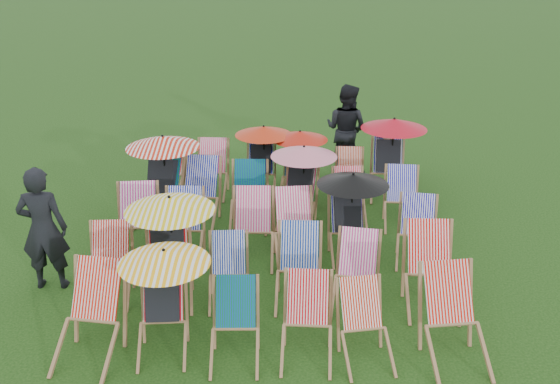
{
  "coord_description": "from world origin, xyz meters",
  "views": [
    {
      "loc": [
        0.37,
        -7.97,
        4.43
      ],
      "look_at": [
        0.09,
        0.35,
        0.9
      ],
      "focal_mm": 40.0,
      "sensor_mm": 36.0,
      "label": 1
    }
  ],
  "objects_px": {
    "deckchair_0": "(88,317)",
    "person_rear": "(346,129)",
    "person_left": "(43,229)",
    "deckchair_29": "(390,156)",
    "deckchair_5": "(456,321)"
  },
  "relations": [
    {
      "from": "person_rear",
      "to": "deckchair_0",
      "type": "bearing_deg",
      "value": 92.45
    },
    {
      "from": "deckchair_29",
      "to": "person_rear",
      "type": "xyz_separation_m",
      "value": [
        -0.71,
        1.07,
        0.15
      ]
    },
    {
      "from": "deckchair_0",
      "to": "person_left",
      "type": "relative_size",
      "value": 0.59
    },
    {
      "from": "deckchair_5",
      "to": "person_left",
      "type": "distance_m",
      "value": 5.22
    },
    {
      "from": "deckchair_0",
      "to": "person_rear",
      "type": "height_order",
      "value": "person_rear"
    },
    {
      "from": "deckchair_29",
      "to": "person_left",
      "type": "bearing_deg",
      "value": -142.12
    },
    {
      "from": "deckchair_0",
      "to": "person_rear",
      "type": "relative_size",
      "value": 0.58
    },
    {
      "from": "deckchair_5",
      "to": "person_left",
      "type": "bearing_deg",
      "value": 156.3
    },
    {
      "from": "deckchair_0",
      "to": "person_rear",
      "type": "xyz_separation_m",
      "value": [
        3.18,
        5.83,
        0.37
      ]
    },
    {
      "from": "deckchair_5",
      "to": "deckchair_29",
      "type": "relative_size",
      "value": 0.74
    },
    {
      "from": "person_left",
      "to": "person_rear",
      "type": "relative_size",
      "value": 0.97
    },
    {
      "from": "deckchair_0",
      "to": "person_rear",
      "type": "bearing_deg",
      "value": 68.33
    },
    {
      "from": "person_rear",
      "to": "deckchair_29",
      "type": "bearing_deg",
      "value": 154.57
    },
    {
      "from": "person_rear",
      "to": "deckchair_5",
      "type": "bearing_deg",
      "value": 129.33
    },
    {
      "from": "deckchair_29",
      "to": "person_rear",
      "type": "relative_size",
      "value": 0.78
    }
  ]
}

